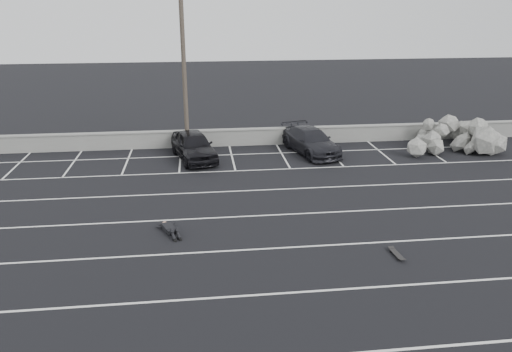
{
  "coord_description": "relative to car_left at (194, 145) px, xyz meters",
  "views": [
    {
      "loc": [
        -0.91,
        -16.3,
        8.69
      ],
      "look_at": [
        1.66,
        5.25,
        1.0
      ],
      "focal_mm": 35.0,
      "sensor_mm": 36.0,
      "label": 1
    }
  ],
  "objects": [
    {
      "name": "car_right",
      "position": [
        6.96,
        0.41,
        -0.08
      ],
      "size": [
        3.24,
        5.38,
        1.46
      ],
      "primitive_type": "imported",
      "rotation": [
        0.0,
        0.0,
        0.25
      ],
      "color": "black",
      "rests_on": "ground"
    },
    {
      "name": "stall_lines",
      "position": [
        1.12,
        -7.02,
        -0.8
      ],
      "size": [
        36.0,
        20.05,
        0.01
      ],
      "color": "silver",
      "rests_on": "ground"
    },
    {
      "name": "car_left",
      "position": [
        0.0,
        0.0,
        0.0
      ],
      "size": [
        3.05,
        5.08,
        1.62
      ],
      "primitive_type": "imported",
      "rotation": [
        0.0,
        0.0,
        0.26
      ],
      "color": "black",
      "rests_on": "ground"
    },
    {
      "name": "seawall",
      "position": [
        1.2,
        2.58,
        -0.26
      ],
      "size": [
        50.0,
        0.45,
        1.06
      ],
      "color": "gray",
      "rests_on": "ground"
    },
    {
      "name": "skateboard",
      "position": [
        7.19,
        -12.52,
        -0.73
      ],
      "size": [
        0.28,
        0.86,
        0.1
      ],
      "rotation": [
        0.0,
        0.0,
        0.07
      ],
      "color": "black",
      "rests_on": "ground"
    },
    {
      "name": "person",
      "position": [
        -1.05,
        -9.41,
        -0.6
      ],
      "size": [
        2.29,
        2.69,
        0.42
      ],
      "primitive_type": null,
      "rotation": [
        0.0,
        0.0,
        0.38
      ],
      "color": "black",
      "rests_on": "ground"
    },
    {
      "name": "riprap_pile",
      "position": [
        16.63,
        0.04,
        -0.13
      ],
      "size": [
        6.54,
        4.73,
        1.68
      ],
      "color": "gray",
      "rests_on": "ground"
    },
    {
      "name": "ground",
      "position": [
        1.2,
        -11.42,
        -0.81
      ],
      "size": [
        120.0,
        120.0,
        0.0
      ],
      "primitive_type": "plane",
      "color": "black",
      "rests_on": "ground"
    },
    {
      "name": "utility_pole",
      "position": [
        -0.38,
        1.78,
        4.13
      ],
      "size": [
        1.3,
        0.26,
        9.76
      ],
      "color": "#4C4238",
      "rests_on": "ground"
    },
    {
      "name": "trash_bin",
      "position": [
        6.31,
        2.18,
        -0.31
      ],
      "size": [
        0.75,
        0.75,
        0.97
      ],
      "rotation": [
        0.0,
        0.0,
        -0.2
      ],
      "color": "#252628",
      "rests_on": "ground"
    }
  ]
}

